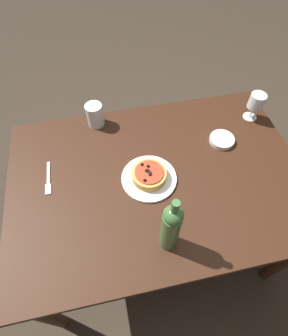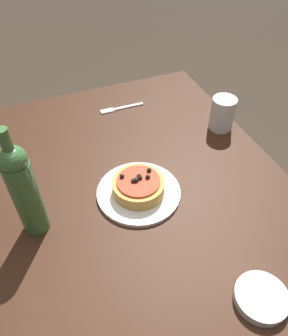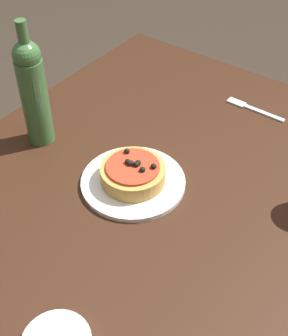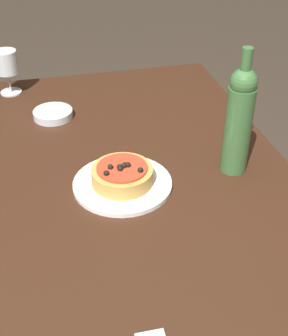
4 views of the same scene
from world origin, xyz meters
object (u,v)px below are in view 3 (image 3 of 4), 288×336
Objects in this scene: dinner_plate at (133,182)px; wine_bottle at (33,91)px; dining_table at (125,219)px; pizza at (133,173)px; fork at (252,108)px.

wine_bottle is at bearing 91.33° from dinner_plate.
dinner_plate is (0.04, 0.01, 0.09)m from dining_table.
wine_bottle is (-0.01, 0.30, 0.12)m from pizza.
dining_table is at bearing 81.33° from fork.
dinner_plate is 1.62× the size of pizza.
dining_table is 7.62× the size of fork.
dinner_plate reaches higher than fork.
dining_table is at bearing -96.72° from wine_bottle.
pizza reaches higher than dining_table.
fork is at bearing -11.28° from dinner_plate.
pizza reaches higher than fork.
pizza reaches higher than dinner_plate.
dinner_plate is 0.75× the size of wine_bottle.
pizza is at bearing 79.59° from fork.
dining_table is 4.06× the size of wine_bottle.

